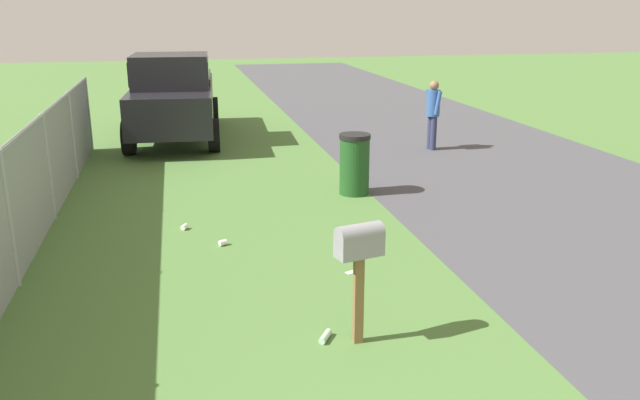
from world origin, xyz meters
TOP-DOWN VIEW (x-y plane):
  - mailbox at (4.88, -0.02)m, footprint 0.30×0.49m
  - pickup_truck at (15.50, 1.65)m, footprint 5.39×2.36m
  - trash_bin at (9.93, -1.37)m, footprint 0.54×0.54m
  - pedestrian at (13.04, -4.06)m, footprint 0.49×0.30m
  - fence_section at (7.03, 3.55)m, footprint 15.40×0.07m
  - litter_cup_midfield_a at (8.63, 1.58)m, footprint 0.13×0.12m
  - litter_wrapper_midfield_b at (6.55, -0.40)m, footprint 0.12×0.14m
  - litter_bottle_far_scatter at (4.98, 0.29)m, footprint 0.22×0.18m
  - litter_cup_by_mailbox at (7.84, 1.08)m, footprint 0.11×0.12m

SIDE VIEW (x-z plane):
  - litter_wrapper_midfield_b at x=6.55m, z-range 0.00..0.01m
  - litter_bottle_far_scatter at x=4.98m, z-range 0.00..0.07m
  - litter_cup_midfield_a at x=8.63m, z-range 0.00..0.08m
  - litter_cup_by_mailbox at x=7.84m, z-range 0.00..0.08m
  - trash_bin at x=9.93m, z-range 0.00..1.07m
  - fence_section at x=7.03m, z-range 0.07..1.71m
  - pedestrian at x=13.04m, z-range 0.12..1.68m
  - mailbox at x=4.88m, z-range 0.36..1.58m
  - pickup_truck at x=15.50m, z-range 0.06..2.15m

